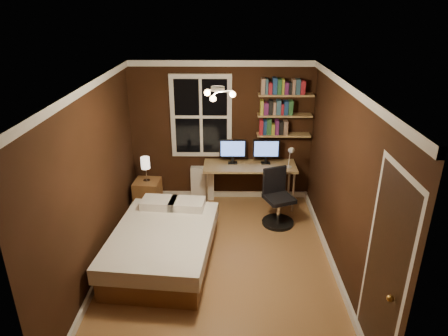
{
  "coord_description": "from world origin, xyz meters",
  "views": [
    {
      "loc": [
        0.13,
        -4.63,
        3.4
      ],
      "look_at": [
        0.07,
        0.45,
        1.26
      ],
      "focal_mm": 32.0,
      "sensor_mm": 36.0,
      "label": 1
    }
  ],
  "objects_px": {
    "nightstand": "(148,195)",
    "bedside_lamp": "(146,169)",
    "radiator": "(202,183)",
    "monitor_left": "(233,152)",
    "desk": "(250,168)",
    "desk_lamp": "(290,157)",
    "office_chair": "(277,204)",
    "monitor_right": "(266,152)",
    "bed": "(163,245)"
  },
  "relations": [
    {
      "from": "nightstand",
      "to": "desk_lamp",
      "type": "distance_m",
      "value": 2.54
    },
    {
      "from": "bedside_lamp",
      "to": "radiator",
      "type": "relative_size",
      "value": 0.69
    },
    {
      "from": "nightstand",
      "to": "desk",
      "type": "height_order",
      "value": "desk"
    },
    {
      "from": "monitor_left",
      "to": "bedside_lamp",
      "type": "bearing_deg",
      "value": -169.56
    },
    {
      "from": "desk_lamp",
      "to": "office_chair",
      "type": "relative_size",
      "value": 0.47
    },
    {
      "from": "radiator",
      "to": "desk_lamp",
      "type": "distance_m",
      "value": 1.7
    },
    {
      "from": "monitor_right",
      "to": "bed",
      "type": "bearing_deg",
      "value": -130.49
    },
    {
      "from": "bed",
      "to": "nightstand",
      "type": "distance_m",
      "value": 1.63
    },
    {
      "from": "bedside_lamp",
      "to": "office_chair",
      "type": "xyz_separation_m",
      "value": [
        2.21,
        -0.46,
        -0.4
      ]
    },
    {
      "from": "desk_lamp",
      "to": "radiator",
      "type": "bearing_deg",
      "value": 165.7
    },
    {
      "from": "desk",
      "to": "radiator",
      "type": "bearing_deg",
      "value": 166.23
    },
    {
      "from": "office_chair",
      "to": "desk",
      "type": "bearing_deg",
      "value": 101.19
    },
    {
      "from": "nightstand",
      "to": "monitor_left",
      "type": "xyz_separation_m",
      "value": [
        1.48,
        0.27,
        0.71
      ]
    },
    {
      "from": "bed",
      "to": "bedside_lamp",
      "type": "relative_size",
      "value": 4.51
    },
    {
      "from": "bedside_lamp",
      "to": "radiator",
      "type": "xyz_separation_m",
      "value": [
        0.93,
        0.4,
        -0.44
      ]
    },
    {
      "from": "nightstand",
      "to": "desk",
      "type": "relative_size",
      "value": 0.33
    },
    {
      "from": "monitor_right",
      "to": "desk_lamp",
      "type": "distance_m",
      "value": 0.46
    },
    {
      "from": "desk",
      "to": "monitor_left",
      "type": "bearing_deg",
      "value": 165.01
    },
    {
      "from": "bedside_lamp",
      "to": "monitor_left",
      "type": "xyz_separation_m",
      "value": [
        1.48,
        0.27,
        0.23
      ]
    },
    {
      "from": "bedside_lamp",
      "to": "monitor_left",
      "type": "height_order",
      "value": "monitor_left"
    },
    {
      "from": "nightstand",
      "to": "monitor_left",
      "type": "height_order",
      "value": "monitor_left"
    },
    {
      "from": "bed",
      "to": "desk",
      "type": "height_order",
      "value": "desk"
    },
    {
      "from": "monitor_left",
      "to": "office_chair",
      "type": "height_order",
      "value": "monitor_left"
    },
    {
      "from": "bedside_lamp",
      "to": "monitor_left",
      "type": "relative_size",
      "value": 0.94
    },
    {
      "from": "office_chair",
      "to": "monitor_left",
      "type": "bearing_deg",
      "value": 112.69
    },
    {
      "from": "desk",
      "to": "monitor_left",
      "type": "xyz_separation_m",
      "value": [
        -0.3,
        0.08,
        0.28
      ]
    },
    {
      "from": "bedside_lamp",
      "to": "desk_lamp",
      "type": "relative_size",
      "value": 0.99
    },
    {
      "from": "bedside_lamp",
      "to": "monitor_right",
      "type": "distance_m",
      "value": 2.09
    },
    {
      "from": "desk_lamp",
      "to": "monitor_right",
      "type": "bearing_deg",
      "value": 146.03
    },
    {
      "from": "desk",
      "to": "desk_lamp",
      "type": "height_order",
      "value": "desk_lamp"
    },
    {
      "from": "radiator",
      "to": "monitor_left",
      "type": "distance_m",
      "value": 0.87
    },
    {
      "from": "nightstand",
      "to": "office_chair",
      "type": "distance_m",
      "value": 2.26
    },
    {
      "from": "desk_lamp",
      "to": "office_chair",
      "type": "bearing_deg",
      "value": -116.27
    },
    {
      "from": "nightstand",
      "to": "desk_lamp",
      "type": "xyz_separation_m",
      "value": [
        2.44,
        0.02,
        0.71
      ]
    },
    {
      "from": "nightstand",
      "to": "desk",
      "type": "distance_m",
      "value": 1.84
    },
    {
      "from": "nightstand",
      "to": "monitor_left",
      "type": "relative_size",
      "value": 1.16
    },
    {
      "from": "nightstand",
      "to": "desk",
      "type": "bearing_deg",
      "value": 10.0
    },
    {
      "from": "desk_lamp",
      "to": "desk",
      "type": "bearing_deg",
      "value": 165.02
    },
    {
      "from": "bed",
      "to": "nightstand",
      "type": "bearing_deg",
      "value": 113.48
    },
    {
      "from": "monitor_right",
      "to": "radiator",
      "type": "bearing_deg",
      "value": 173.55
    },
    {
      "from": "nightstand",
      "to": "desk_lamp",
      "type": "height_order",
      "value": "desk_lamp"
    },
    {
      "from": "monitor_right",
      "to": "office_chair",
      "type": "relative_size",
      "value": 0.49
    },
    {
      "from": "monitor_left",
      "to": "desk_lamp",
      "type": "bearing_deg",
      "value": -14.98
    },
    {
      "from": "radiator",
      "to": "bed",
      "type": "bearing_deg",
      "value": -102.29
    },
    {
      "from": "bed",
      "to": "bedside_lamp",
      "type": "distance_m",
      "value": 1.7
    },
    {
      "from": "desk",
      "to": "desk_lamp",
      "type": "distance_m",
      "value": 0.74
    },
    {
      "from": "bedside_lamp",
      "to": "desk_lamp",
      "type": "distance_m",
      "value": 2.45
    },
    {
      "from": "office_chair",
      "to": "bed",
      "type": "bearing_deg",
      "value": -169.74
    },
    {
      "from": "nightstand",
      "to": "monitor_left",
      "type": "bearing_deg",
      "value": 14.27
    },
    {
      "from": "nightstand",
      "to": "bedside_lamp",
      "type": "distance_m",
      "value": 0.49
    }
  ]
}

